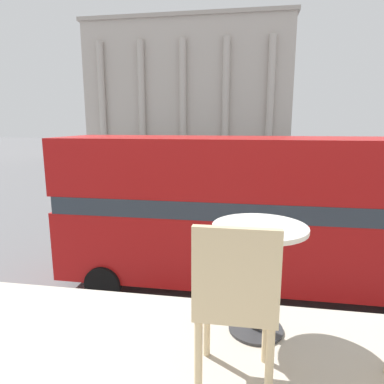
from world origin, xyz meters
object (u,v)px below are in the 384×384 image
traffic_light_mid (226,163)px  cafe_dining_table (259,255)px  plaza_building_left (192,92)px  traffic_light_near (228,177)px  pedestrian_yellow (330,172)px  pedestrian_olive (321,171)px  double_decker_bus (271,210)px  pedestrian_grey (92,185)px  cafe_chair_0 (236,297)px

traffic_light_mid → cafe_dining_table: bearing=-85.5°
plaza_building_left → traffic_light_near: 41.57m
traffic_light_near → pedestrian_yellow: bearing=64.6°
traffic_light_near → pedestrian_olive: bearing=66.9°
plaza_building_left → pedestrian_olive: size_ratio=16.03×
traffic_light_near → traffic_light_mid: 5.93m
double_decker_bus → cafe_dining_table: (-0.56, -6.99, 1.45)m
cafe_dining_table → pedestrian_yellow: 25.81m
plaza_building_left → pedestrian_olive: (14.31, -25.47, -8.16)m
pedestrian_yellow → double_decker_bus: bearing=123.2°
pedestrian_olive → pedestrian_yellow: bearing=-37.8°
double_decker_bus → pedestrian_grey: (-9.91, 9.83, -1.39)m
double_decker_bus → cafe_dining_table: 7.16m
cafe_dining_table → pedestrian_olive: (5.46, 25.35, -2.79)m
traffic_light_near → traffic_light_mid: size_ratio=1.07×
double_decker_bus → traffic_light_near: size_ratio=2.77×
double_decker_bus → pedestrian_grey: size_ratio=6.73×
plaza_building_left → cafe_dining_table: bearing=-80.1°
cafe_dining_table → traffic_light_mid: size_ratio=0.19×
traffic_light_mid → pedestrian_grey: size_ratio=2.27×
cafe_chair_0 → traffic_light_near: cafe_chair_0 is taller
double_decker_bus → traffic_light_near: 3.83m
cafe_chair_0 → pedestrian_yellow: bearing=78.7°
pedestrian_yellow → plaza_building_left: bearing=-10.1°
double_decker_bus → plaza_building_left: bearing=109.9°
double_decker_bus → cafe_dining_table: bearing=-86.8°
plaza_building_left → pedestrian_yellow: 30.91m
plaza_building_left → pedestrian_yellow: (14.84, -25.86, -8.15)m
cafe_chair_0 → traffic_light_near: 11.17m
plaza_building_left → traffic_light_near: (8.01, -40.27, -6.51)m
cafe_dining_table → pedestrian_yellow: cafe_dining_table is taller
plaza_building_left → pedestrian_yellow: bearing=-60.2°
cafe_dining_table → plaza_building_left: 51.86m
cafe_chair_0 → pedestrian_grey: bearing=120.1°
cafe_chair_0 → pedestrian_olive: 26.63m
double_decker_bus → pedestrian_olive: bearing=82.8°
pedestrian_yellow → traffic_light_near: bearing=114.7°
traffic_light_mid → cafe_chair_0: bearing=-86.0°
cafe_dining_table → traffic_light_mid: (-1.30, 16.45, -1.30)m
traffic_light_near → pedestrian_yellow: size_ratio=2.30×
cafe_chair_0 → plaza_building_left: (-8.72, 51.36, 5.39)m
traffic_light_near → pedestrian_olive: (6.30, 14.80, -1.65)m
pedestrian_olive → pedestrian_yellow: pedestrian_yellow is taller
cafe_dining_table → plaza_building_left: size_ratio=0.03×
cafe_dining_table → traffic_light_mid: 16.56m
double_decker_bus → pedestrian_grey: double_decker_bus is taller
cafe_dining_table → pedestrian_grey: size_ratio=0.43×
cafe_dining_table → pedestrian_grey: 19.46m
cafe_dining_table → traffic_light_near: (-0.84, 10.55, -1.14)m
plaza_building_left → traffic_light_near: plaza_building_left is taller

